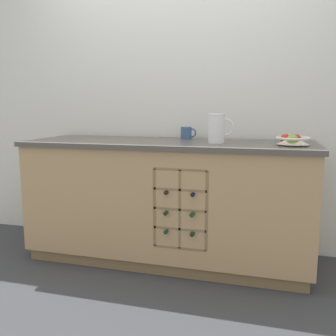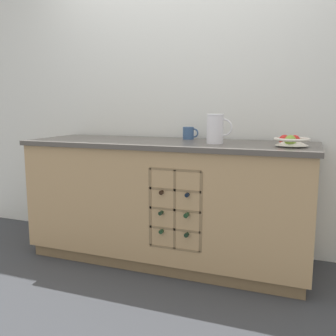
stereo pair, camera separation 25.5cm
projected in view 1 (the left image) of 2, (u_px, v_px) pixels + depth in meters
The scene contains 6 objects.
ground_plane at pixel (168, 258), 2.98m from camera, with size 14.00×14.00×0.00m, color #383A3F.
back_wall at pixel (181, 97), 3.17m from camera, with size 4.53×0.06×2.55m, color silver.
kitchen_island at pixel (168, 200), 2.90m from camera, with size 2.17×0.75×0.93m.
fruit_bowl at pixel (293, 140), 2.50m from camera, with size 0.23×0.23×0.08m.
white_pitcher at pixel (217, 128), 2.66m from camera, with size 0.18×0.12×0.21m.
ceramic_mug at pixel (187, 133), 3.01m from camera, with size 0.13×0.09×0.10m.
Camera 1 is at (0.77, -2.72, 1.18)m, focal length 40.00 mm.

